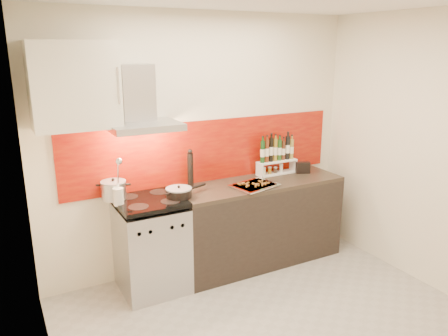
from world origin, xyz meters
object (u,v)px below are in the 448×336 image
counter (258,222)px  baking_tray (254,185)px  range_stove (152,246)px  saute_pan (179,192)px  stock_pot (114,190)px  pepper_mill (190,169)px

counter → baking_tray: (-0.14, -0.12, 0.47)m
range_stove → baking_tray: size_ratio=1.81×
saute_pan → baking_tray: (0.79, -0.05, -0.04)m
saute_pan → counter: bearing=4.6°
stock_pot → pepper_mill: 0.79m
range_stove → stock_pot: stock_pot is taller
counter → saute_pan: saute_pan is taller
range_stove → baking_tray: 1.17m
range_stove → saute_pan: bearing=-14.4°
counter → pepper_mill: 0.96m
saute_pan → range_stove: bearing=165.6°
counter → pepper_mill: size_ratio=4.66×
stock_pot → baking_tray: bearing=-11.9°
counter → baking_tray: baking_tray is taller
counter → pepper_mill: bearing=164.8°
pepper_mill → baking_tray: pepper_mill is taller
baking_tray → pepper_mill: bearing=150.7°
saute_pan → pepper_mill: pepper_mill is taller
range_stove → pepper_mill: 0.84m
range_stove → pepper_mill: size_ratio=2.36×
range_stove → counter: size_ratio=0.51×
range_stove → baking_tray: (1.06, -0.12, 0.47)m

